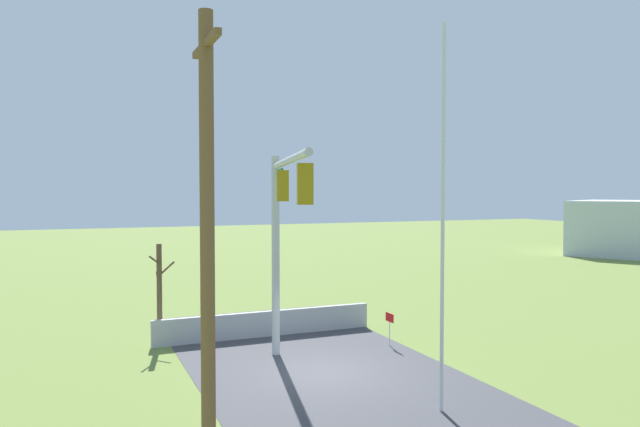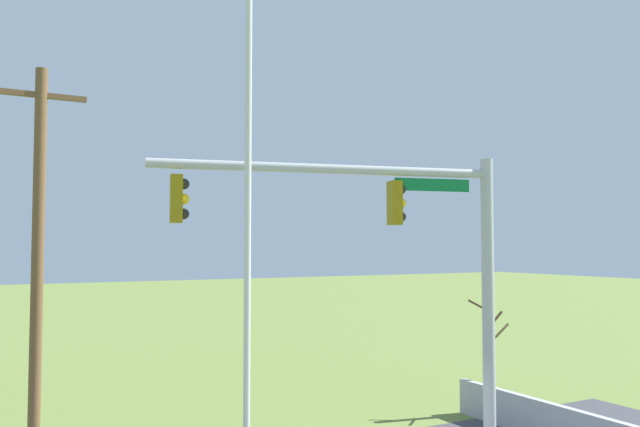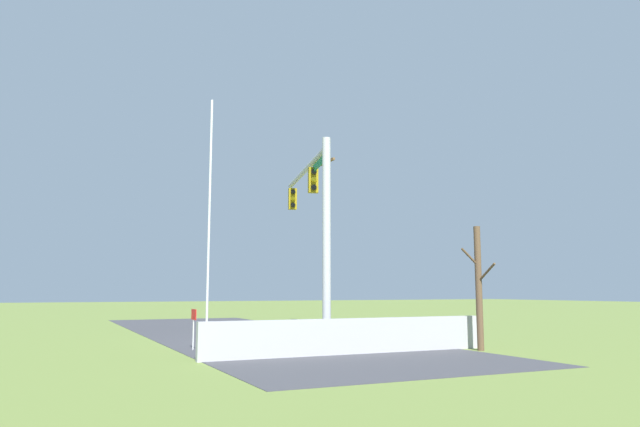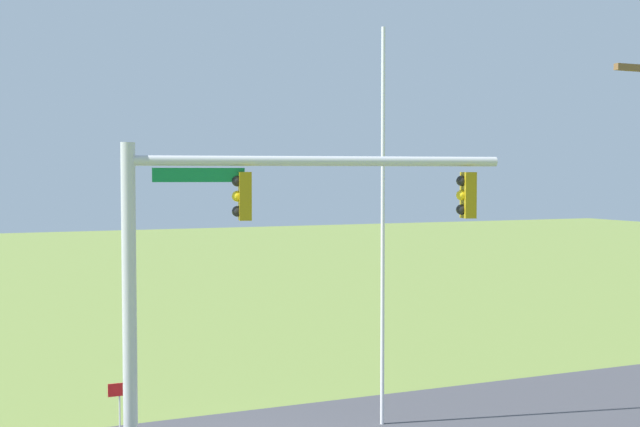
% 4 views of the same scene
% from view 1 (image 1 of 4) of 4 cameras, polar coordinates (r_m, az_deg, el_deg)
% --- Properties ---
extents(ground_plane, '(160.00, 160.00, 0.00)m').
position_cam_1_polar(ground_plane, '(19.29, 0.44, -15.10)').
color(ground_plane, olive).
extents(road_surface, '(28.00, 8.00, 0.01)m').
position_cam_1_polar(road_surface, '(15.90, 6.47, -18.93)').
color(road_surface, '#3D3D42').
rests_on(road_surface, ground_plane).
extents(sidewalk_corner, '(6.00, 6.00, 0.01)m').
position_cam_1_polar(sidewalk_corner, '(22.20, -5.12, -12.78)').
color(sidewalk_corner, '#B7B5AD').
rests_on(sidewalk_corner, ground_plane).
extents(retaining_fence, '(0.20, 8.81, 1.00)m').
position_cam_1_polar(retaining_fence, '(23.72, -5.21, -10.57)').
color(retaining_fence, '#A8A8AD').
rests_on(retaining_fence, ground_plane).
extents(signal_mast, '(7.50, 1.91, 6.94)m').
position_cam_1_polar(signal_mast, '(18.52, -3.70, -0.45)').
color(signal_mast, '#B2B5BA').
rests_on(signal_mast, ground_plane).
extents(flagpole, '(0.10, 0.10, 9.99)m').
position_cam_1_polar(flagpole, '(15.45, 11.77, -0.58)').
color(flagpole, silver).
rests_on(flagpole, ground_plane).
extents(utility_pole, '(1.90, 0.26, 8.90)m').
position_cam_1_polar(utility_pole, '(10.69, -10.83, -3.81)').
color(utility_pole, brown).
rests_on(utility_pole, ground_plane).
extents(bare_tree, '(1.27, 1.02, 3.74)m').
position_cam_1_polar(bare_tree, '(23.30, -15.26, -7.28)').
color(bare_tree, brown).
rests_on(bare_tree, ground_plane).
extents(open_sign, '(0.56, 0.04, 1.22)m').
position_cam_1_polar(open_sign, '(22.29, 6.74, -10.34)').
color(open_sign, silver).
rests_on(open_sign, ground_plane).
extents(distant_building, '(11.35, 12.35, 4.88)m').
position_cam_1_polar(distant_building, '(60.25, 27.14, -1.20)').
color(distant_building, silver).
rests_on(distant_building, ground_plane).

